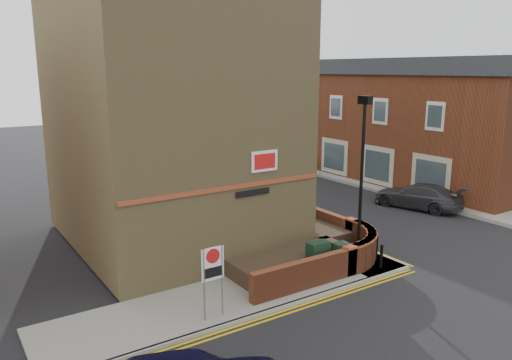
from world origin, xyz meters
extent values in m
plane|color=black|center=(0.00, 0.00, 0.00)|extent=(120.00, 120.00, 0.00)
cube|color=gray|center=(-3.50, 1.50, 0.06)|extent=(13.00, 3.00, 0.12)
cube|color=gray|center=(2.00, 16.00, 0.06)|extent=(2.00, 32.00, 0.12)
cube|color=gray|center=(13.00, 13.00, 0.06)|extent=(4.00, 40.00, 0.12)
cube|color=gray|center=(-3.50, 0.00, 0.06)|extent=(13.00, 0.15, 0.12)
cube|color=gray|center=(3.00, 16.00, 0.06)|extent=(0.15, 32.00, 0.12)
cube|color=gray|center=(11.00, 13.00, 0.06)|extent=(0.15, 40.00, 0.12)
cube|color=gold|center=(-3.50, -0.25, 0.01)|extent=(13.00, 0.28, 0.01)
cube|color=gold|center=(3.25, 16.00, 0.01)|extent=(0.28, 32.00, 0.01)
cube|color=olive|center=(-3.00, 8.00, 5.62)|extent=(8.00, 10.00, 11.00)
cube|color=brown|center=(-3.00, 2.97, 3.32)|extent=(7.80, 0.06, 0.15)
cube|color=white|center=(-1.50, 2.96, 4.12)|extent=(1.10, 0.05, 0.75)
cube|color=black|center=(-2.00, 2.96, 3.02)|extent=(1.40, 0.04, 0.22)
cylinder|color=black|center=(1.60, 1.20, 3.12)|extent=(0.12, 0.12, 6.00)
cylinder|color=black|center=(1.60, 1.20, 0.52)|extent=(0.20, 0.20, 0.80)
cube|color=black|center=(1.60, 1.20, 6.27)|extent=(0.25, 0.50, 0.30)
cube|color=black|center=(-0.30, 1.30, 0.72)|extent=(0.80, 0.45, 1.20)
cube|color=black|center=(0.50, 1.00, 0.67)|extent=(0.55, 0.40, 1.10)
cylinder|color=black|center=(2.00, 0.40, 0.57)|extent=(0.11, 0.11, 0.90)
cylinder|color=black|center=(2.60, 1.20, 0.57)|extent=(0.11, 0.11, 0.90)
cylinder|color=slate|center=(-5.30, 0.50, 1.22)|extent=(0.06, 0.06, 2.20)
cylinder|color=slate|center=(-4.70, 0.50, 1.22)|extent=(0.06, 0.06, 2.20)
cube|color=white|center=(-5.00, 0.50, 1.82)|extent=(0.72, 0.04, 1.00)
cylinder|color=red|center=(-5.00, 0.47, 2.07)|extent=(0.44, 0.02, 0.44)
cube|color=brown|center=(14.50, 17.00, 3.50)|extent=(5.00, 30.00, 7.00)
cube|color=#25282C|center=(14.50, 17.00, 7.50)|extent=(5.40, 30.40, 1.00)
cube|color=beige|center=(14.50, 38.00, 3.50)|extent=(5.00, 12.00, 7.00)
cube|color=#25282C|center=(14.50, 38.00, 7.50)|extent=(5.40, 12.40, 1.00)
cylinder|color=#382B1E|center=(2.00, 14.00, 2.40)|extent=(0.24, 0.24, 4.55)
sphere|color=#23511B|center=(2.00, 14.00, 5.00)|extent=(3.64, 3.64, 3.64)
sphere|color=#23511B|center=(2.40, 13.70, 4.15)|extent=(2.60, 2.60, 2.60)
sphere|color=#23511B|center=(1.70, 14.40, 4.54)|extent=(2.86, 2.86, 2.86)
cylinder|color=#382B1E|center=(2.00, 22.00, 2.64)|extent=(0.24, 0.24, 5.04)
sphere|color=#23511B|center=(2.00, 22.00, 5.52)|extent=(4.03, 4.03, 4.03)
sphere|color=#23511B|center=(2.40, 21.70, 4.58)|extent=(2.88, 2.88, 2.88)
sphere|color=#23511B|center=(1.70, 22.40, 5.02)|extent=(3.17, 3.17, 3.17)
cylinder|color=#382B1E|center=(2.00, 30.00, 2.50)|extent=(0.24, 0.24, 4.76)
sphere|color=#23511B|center=(2.00, 30.00, 5.22)|extent=(3.81, 3.81, 3.81)
sphere|color=#23511B|center=(2.40, 29.70, 4.34)|extent=(2.72, 2.72, 2.72)
sphere|color=#23511B|center=(1.70, 30.40, 4.74)|extent=(2.99, 2.99, 2.99)
cylinder|color=black|center=(2.40, 25.00, 1.72)|extent=(0.10, 0.10, 3.20)
imported|color=black|center=(2.40, 25.00, 3.82)|extent=(0.20, 0.16, 1.00)
imported|color=#9D9FA4|center=(4.98, 14.01, 0.77)|extent=(2.16, 4.82, 1.53)
imported|color=maroon|center=(3.99, 17.15, 0.65)|extent=(3.48, 5.08, 1.29)
imported|color=#333338|center=(10.17, 5.34, 0.67)|extent=(3.10, 4.98, 1.35)
imported|color=#AEAFB6|center=(10.50, 16.97, 0.65)|extent=(2.94, 4.10, 1.30)
camera|label=1|loc=(-11.45, -11.52, 7.34)|focal=35.00mm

